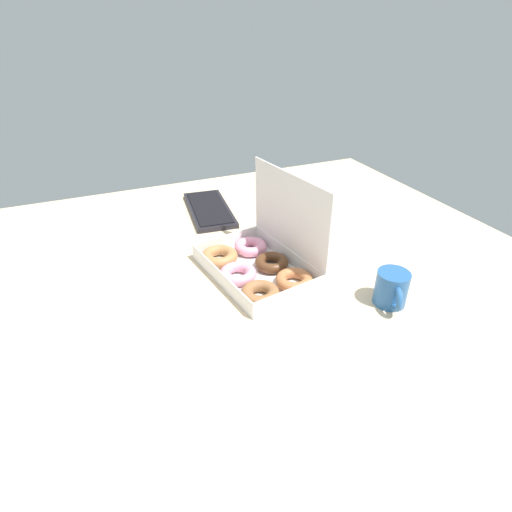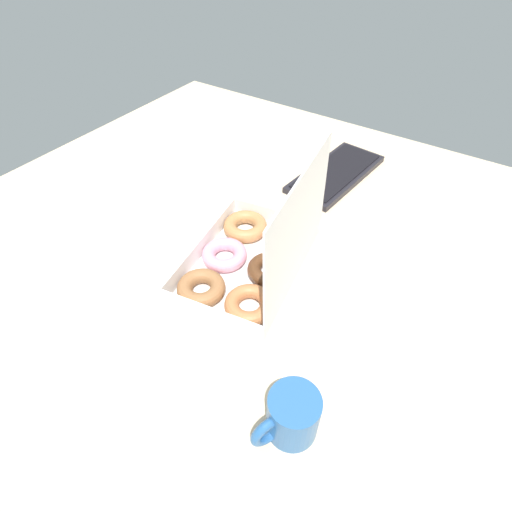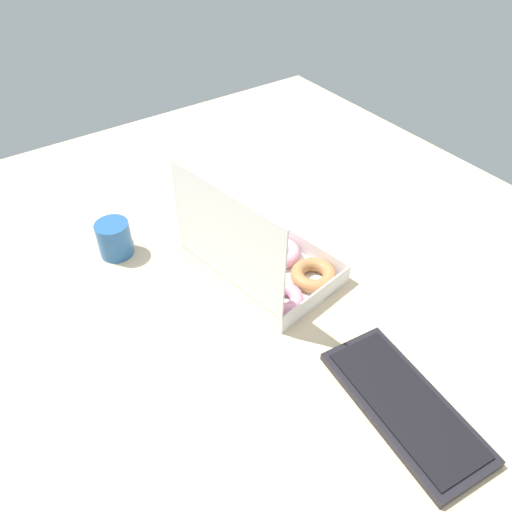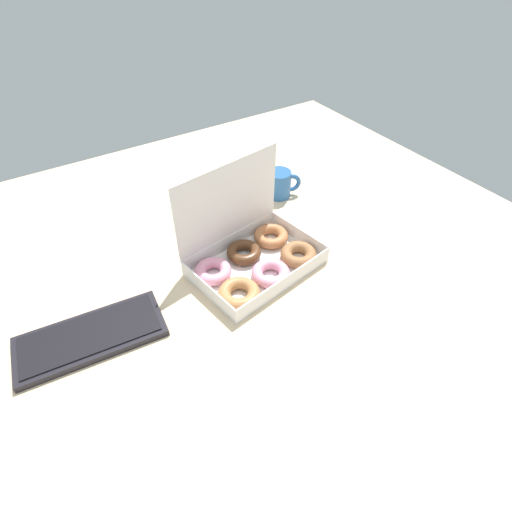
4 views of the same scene
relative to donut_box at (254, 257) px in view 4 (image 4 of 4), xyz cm
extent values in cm
cube|color=beige|center=(5.79, 2.01, -4.56)|extent=(180.00, 180.00, 2.00)
cube|color=white|center=(0.31, -0.97, -3.36)|extent=(39.61, 29.95, 0.40)
cube|color=white|center=(-17.30, -3.91, -0.72)|extent=(4.40, 24.07, 4.88)
cube|color=white|center=(17.92, 1.97, -0.72)|extent=(4.40, 24.07, 4.88)
cube|color=white|center=(2.28, -12.77, -0.72)|extent=(34.88, 6.21, 4.88)
cube|color=white|center=(-1.66, 10.84, -0.72)|extent=(34.88, 6.21, 4.88)
cube|color=white|center=(-1.66, 10.84, 13.88)|extent=(35.74, 6.72, 24.34)
torus|color=#B77D49|center=(-10.29, -8.67, -1.49)|extent=(16.25, 16.25, 3.47)
torus|color=pink|center=(1.28, -6.82, -1.49)|extent=(13.41, 13.41, 3.25)
torus|color=#99653D|center=(12.74, -4.74, -1.49)|extent=(13.39, 13.39, 3.44)
torus|color=pink|center=(-12.16, 2.74, -1.49)|extent=(12.85, 12.85, 3.28)
torus|color=#55321B|center=(-0.51, 4.95, -1.49)|extent=(11.24, 11.24, 3.18)
torus|color=#BB7243|center=(10.70, 6.89, -1.49)|extent=(15.34, 15.34, 3.22)
cube|color=black|center=(-48.03, -0.39, -2.66)|extent=(36.77, 18.84, 1.80)
cube|color=black|center=(-48.03, -0.39, -1.56)|extent=(33.71, 16.11, 0.40)
cylinder|color=#295C9A|center=(27.70, 27.19, 1.25)|extent=(8.77, 8.77, 9.63)
torus|color=#295C9A|center=(31.98, 25.25, 1.25)|extent=(7.00, 4.31, 6.97)
cylinder|color=black|center=(27.70, 27.19, 4.33)|extent=(7.71, 7.71, 0.58)
camera|label=1|loc=(93.50, -40.39, 64.05)|focal=28.00mm
camera|label=2|loc=(55.04, 37.97, 65.69)|focal=28.00mm
camera|label=3|loc=(-75.61, 53.96, 83.68)|focal=35.00mm
camera|label=4|loc=(-45.71, -72.59, 78.38)|focal=28.00mm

